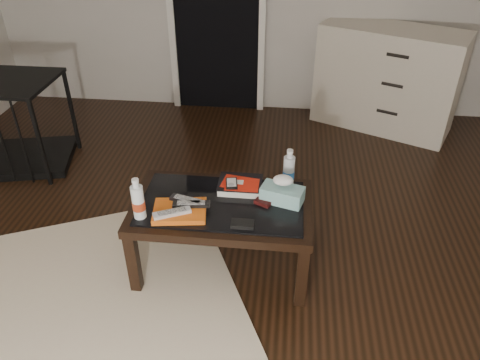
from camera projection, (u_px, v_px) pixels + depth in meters
The scene contains 18 objects.
ground at pixel (225, 290), 2.67m from camera, with size 5.00×5.00×0.00m, color black.
doorway at pixel (216, 1), 4.18m from camera, with size 0.90×0.08×2.07m.
coffee_table at pixel (222, 211), 2.63m from camera, with size 1.00×0.60×0.46m.
rug at pixel (52, 309), 2.54m from camera, with size 2.00×1.50×0.01m, color beige.
dresser at pixel (387, 79), 4.16m from camera, with size 1.30×0.96×0.90m.
pet_crate at pixel (9, 137), 3.71m from camera, with size 1.01×0.79×0.71m.
magazines at pixel (180, 211), 2.50m from camera, with size 0.28×0.21×0.03m, color orange.
remote_silver at pixel (172, 213), 2.45m from camera, with size 0.20×0.05×0.02m, color #B9B9BE.
remote_black_front at pixel (191, 204), 2.51m from camera, with size 0.20×0.05×0.02m, color black.
remote_black_back at pixel (188, 200), 2.54m from camera, with size 0.20×0.05×0.02m, color black.
textbook at pixel (240, 185), 2.69m from camera, with size 0.25×0.20×0.05m, color black.
dvd_mailers at pixel (239, 183), 2.67m from camera, with size 0.19×0.14×0.01m, color red.
ipod at pixel (232, 183), 2.64m from camera, with size 0.06×0.10×0.02m, color black.
flip_phone at pixel (263, 203), 2.57m from camera, with size 0.09×0.05×0.02m, color black.
wallet at pixel (242, 224), 2.42m from camera, with size 0.12×0.07×0.02m, color black.
water_bottle_left at pixel (138, 198), 2.42m from camera, with size 0.07×0.07×0.24m, color white.
water_bottle_right at pixel (289, 168), 2.67m from camera, with size 0.07×0.07×0.24m, color silver.
tissue_box at pixel (282, 194), 2.58m from camera, with size 0.23×0.12×0.09m, color teal.
Camera 1 is at (0.29, -1.86, 2.00)m, focal length 35.00 mm.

